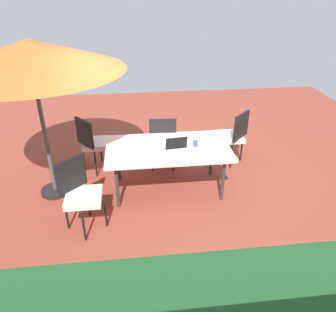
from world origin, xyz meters
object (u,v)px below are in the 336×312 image
object	(u,v)px
patio_umbrella	(30,56)
chair_southeast	(93,141)
cup	(195,144)
chair_southwest	(232,134)
laptop	(175,145)
chair_south	(163,139)
dining_table	(168,150)
chair_northeast	(80,192)

from	to	relation	value
patio_umbrella	chair_southeast	bearing A→B (deg)	-133.13
patio_umbrella	cup	distance (m)	2.54
chair_southwest	cup	xyz separation A→B (m)	(0.81, 0.76, 0.24)
chair_southeast	patio_umbrella	bearing A→B (deg)	98.08
cup	chair_southeast	bearing A→B (deg)	-25.60
laptop	chair_south	bearing A→B (deg)	-87.47
dining_table	cup	world-z (taller)	cup
dining_table	laptop	distance (m)	0.15
patio_umbrella	chair_south	world-z (taller)	patio_umbrella
laptop	chair_southeast	bearing A→B (deg)	-37.69
chair_northeast	laptop	size ratio (longest dim) A/B	2.84
cup	laptop	bearing A→B (deg)	3.43
dining_table	laptop	size ratio (longest dim) A/B	5.35
chair_south	chair_southwest	xyz separation A→B (m)	(-1.23, -0.05, 0.00)
patio_umbrella	cup	bearing A→B (deg)	176.44
patio_umbrella	chair_northeast	distance (m)	1.85
patio_umbrella	laptop	world-z (taller)	patio_umbrella
patio_umbrella	chair_south	size ratio (longest dim) A/B	2.50
chair_south	cup	bearing A→B (deg)	125.21
chair_south	cup	distance (m)	0.86
chair_south	laptop	bearing A→B (deg)	103.39
laptop	cup	size ratio (longest dim) A/B	3.59
chair_southwest	chair_northeast	bearing A→B (deg)	-12.72
patio_umbrella	cup	xyz separation A→B (m)	(-2.17, 0.14, -1.31)
dining_table	chair_south	bearing A→B (deg)	-89.10
dining_table	laptop	bearing A→B (deg)	158.60
chair_south	chair_southwest	distance (m)	1.23
chair_northeast	laptop	bearing A→B (deg)	-16.19
patio_umbrella	chair_southwest	bearing A→B (deg)	-168.26
chair_southwest	laptop	size ratio (longest dim) A/B	2.84
dining_table	chair_northeast	world-z (taller)	chair_northeast
patio_umbrella	laptop	xyz separation A→B (m)	(-1.87, 0.15, -1.31)
chair_southwest	chair_south	bearing A→B (deg)	-41.52
chair_south	laptop	xyz separation A→B (m)	(-0.11, 0.73, 0.24)
chair_southeast	chair_southwest	world-z (taller)	same
chair_southeast	chair_southwest	size ratio (longest dim) A/B	1.00
chair_southeast	dining_table	bearing A→B (deg)	-160.89
laptop	cup	distance (m)	0.31
chair_southeast	laptop	size ratio (longest dim) A/B	2.84
dining_table	chair_south	world-z (taller)	chair_south
chair_south	dining_table	bearing A→B (deg)	95.38
dining_table	patio_umbrella	xyz separation A→B (m)	(1.76, -0.11, 1.41)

